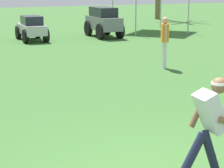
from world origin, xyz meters
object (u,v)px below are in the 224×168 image
at_px(parked_car_slot_d, 32,28).
at_px(parked_car_slot_e, 104,21).
at_px(teammate_near_sideline, 165,38).
at_px(frisbee_thrower, 209,124).

height_order(parked_car_slot_d, parked_car_slot_e, parked_car_slot_e).
height_order(teammate_near_sideline, parked_car_slot_d, teammate_near_sideline).
bearing_deg(parked_car_slot_e, parked_car_slot_d, 179.64).
relative_size(parked_car_slot_d, parked_car_slot_e, 0.93).
bearing_deg(frisbee_thrower, parked_car_slot_e, 74.04).
xyz_separation_m(teammate_near_sideline, parked_car_slot_d, (-2.40, 7.80, -0.38)).
height_order(teammate_near_sideline, parked_car_slot_e, teammate_near_sideline).
relative_size(teammate_near_sideline, parked_car_slot_d, 0.70).
height_order(frisbee_thrower, parked_car_slot_e, frisbee_thrower).
distance_m(parked_car_slot_d, parked_car_slot_e, 3.43).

